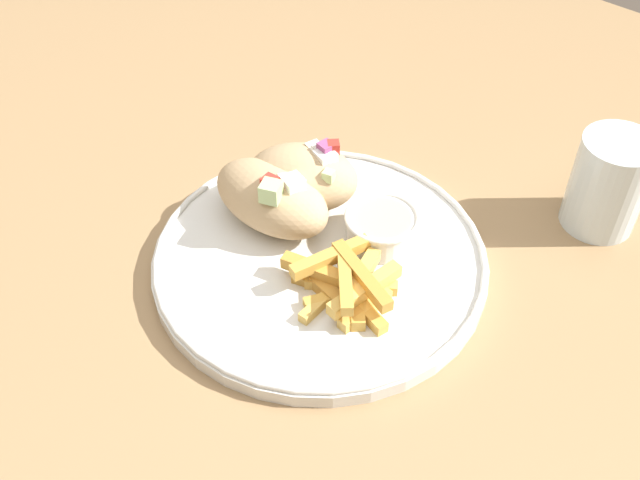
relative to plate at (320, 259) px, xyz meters
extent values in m
cube|color=#9E7A51|center=(-0.03, -0.01, -0.03)|extent=(1.34, 1.34, 0.04)
cylinder|color=#9E7A51|center=(-0.64, 0.59, -0.40)|extent=(0.06, 0.06, 0.70)
cylinder|color=white|center=(0.00, 0.00, 0.00)|extent=(0.31, 0.31, 0.01)
torus|color=white|center=(0.00, 0.00, 0.01)|extent=(0.31, 0.31, 0.01)
ellipsoid|color=tan|center=(-0.07, 0.01, 0.03)|extent=(0.13, 0.08, 0.06)
cube|color=silver|center=(-0.05, 0.01, 0.06)|extent=(0.02, 0.02, 0.01)
cube|color=#B7D693|center=(-0.05, -0.01, 0.06)|extent=(0.02, 0.02, 0.02)
cube|color=red|center=(-0.06, 0.00, 0.06)|extent=(0.01, 0.01, 0.01)
cube|color=white|center=(-0.04, 0.01, 0.06)|extent=(0.02, 0.02, 0.02)
ellipsoid|color=tan|center=(-0.06, 0.04, 0.04)|extent=(0.13, 0.12, 0.06)
cube|color=#A34C84|center=(-0.05, 0.06, 0.07)|extent=(0.02, 0.02, 0.01)
cube|color=white|center=(-0.04, 0.06, 0.06)|extent=(0.02, 0.02, 0.02)
cube|color=#B7D693|center=(-0.03, 0.04, 0.06)|extent=(0.01, 0.01, 0.01)
cube|color=silver|center=(-0.05, 0.06, 0.06)|extent=(0.01, 0.01, 0.01)
cube|color=red|center=(-0.04, 0.07, 0.07)|extent=(0.02, 0.02, 0.01)
cube|color=silver|center=(-0.06, 0.06, 0.06)|extent=(0.02, 0.02, 0.01)
cube|color=gold|center=(0.05, -0.03, 0.01)|extent=(0.05, 0.07, 0.01)
cube|color=#E5B251|center=(0.07, -0.03, 0.01)|extent=(0.02, 0.06, 0.01)
cube|color=gold|center=(0.03, -0.03, 0.01)|extent=(0.06, 0.03, 0.01)
cube|color=gold|center=(0.06, -0.02, 0.01)|extent=(0.08, 0.03, 0.01)
cube|color=#E5B251|center=(0.05, -0.02, 0.01)|extent=(0.07, 0.06, 0.01)
cube|color=gold|center=(0.05, -0.03, 0.01)|extent=(0.06, 0.02, 0.01)
cube|color=gold|center=(0.06, -0.02, 0.01)|extent=(0.05, 0.05, 0.01)
cube|color=#E5B251|center=(0.04, -0.03, 0.01)|extent=(0.01, 0.08, 0.01)
cube|color=#E5B251|center=(0.06, -0.01, 0.02)|extent=(0.03, 0.07, 0.01)
cube|color=#E5B251|center=(0.07, -0.02, 0.02)|extent=(0.02, 0.08, 0.01)
cube|color=gold|center=(0.05, -0.03, 0.03)|extent=(0.05, 0.05, 0.01)
cube|color=gold|center=(0.02, -0.01, 0.03)|extent=(0.03, 0.08, 0.01)
cube|color=gold|center=(0.06, -0.01, 0.03)|extent=(0.08, 0.04, 0.01)
cube|color=gold|center=(0.03, -0.03, 0.02)|extent=(0.08, 0.03, 0.01)
cylinder|color=white|center=(0.03, 0.05, 0.02)|extent=(0.07, 0.07, 0.03)
cylinder|color=beige|center=(0.03, 0.05, 0.03)|extent=(0.05, 0.05, 0.01)
torus|color=white|center=(0.03, 0.05, 0.03)|extent=(0.07, 0.07, 0.00)
cylinder|color=silver|center=(0.17, 0.23, 0.04)|extent=(0.07, 0.07, 0.10)
cylinder|color=silver|center=(0.17, 0.23, 0.02)|extent=(0.06, 0.06, 0.06)
camera|label=1|loc=(0.32, -0.36, 0.50)|focal=42.00mm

